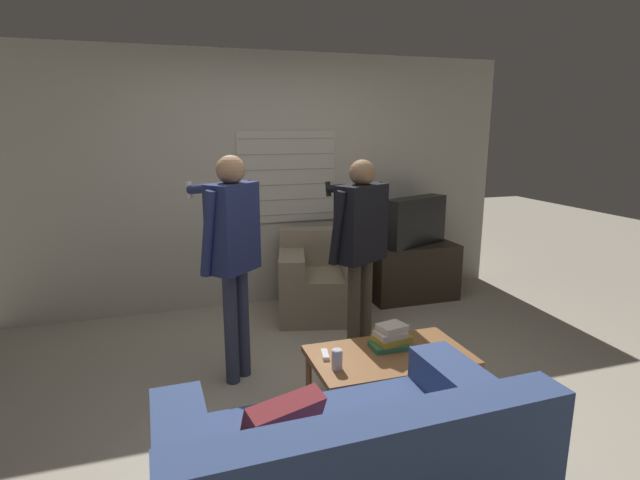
{
  "coord_description": "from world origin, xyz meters",
  "views": [
    {
      "loc": [
        -1.06,
        -3.0,
        1.83
      ],
      "look_at": [
        0.05,
        0.46,
        1.0
      ],
      "focal_mm": 28.0,
      "sensor_mm": 36.0,
      "label": 1
    }
  ],
  "objects": [
    {
      "name": "tv",
      "position": [
        1.47,
        1.6,
        0.85
      ],
      "size": [
        0.8,
        0.49,
        0.51
      ],
      "rotation": [
        0.0,
        0.0,
        3.54
      ],
      "color": "black",
      "rests_on": "tv_stand"
    },
    {
      "name": "tv_stand",
      "position": [
        1.47,
        1.6,
        0.3
      ],
      "size": [
        0.93,
        0.44,
        0.6
      ],
      "color": "#33281E",
      "rests_on": "ground_plane"
    },
    {
      "name": "person_right_standing",
      "position": [
        0.39,
        0.51,
        1.01
      ],
      "size": [
        0.53,
        0.82,
        1.59
      ],
      "rotation": [
        0.0,
        0.0,
        0.5
      ],
      "color": "#4C4233",
      "rests_on": "ground_plane"
    },
    {
      "name": "wall_back",
      "position": [
        0.0,
        2.03,
        1.28
      ],
      "size": [
        5.2,
        0.08,
        2.55
      ],
      "color": "#BCB7A8",
      "rests_on": "ground_plane"
    },
    {
      "name": "couch_blue",
      "position": [
        -0.34,
        -1.17,
        0.29
      ],
      "size": [
        1.68,
        0.98,
        0.77
      ],
      "rotation": [
        0.0,
        0.0,
        0.03
      ],
      "color": "#384C7F",
      "rests_on": "ground_plane"
    },
    {
      "name": "spare_remote",
      "position": [
        -0.14,
        -0.23,
        0.42
      ],
      "size": [
        0.06,
        0.14,
        0.02
      ],
      "rotation": [
        0.0,
        0.0,
        -0.2
      ],
      "color": "white",
      "rests_on": "coffee_table"
    },
    {
      "name": "coffee_table",
      "position": [
        0.27,
        -0.32,
        0.37
      ],
      "size": [
        1.02,
        0.59,
        0.41
      ],
      "color": "brown",
      "rests_on": "ground_plane"
    },
    {
      "name": "soda_can",
      "position": [
        -0.12,
        -0.41,
        0.47
      ],
      "size": [
        0.07,
        0.07,
        0.13
      ],
      "color": "silver",
      "rests_on": "coffee_table"
    },
    {
      "name": "ground_plane",
      "position": [
        0.0,
        0.0,
        0.0
      ],
      "size": [
        16.0,
        16.0,
        0.0
      ],
      "primitive_type": "plane",
      "color": "#B2A893"
    },
    {
      "name": "person_left_standing",
      "position": [
        -0.61,
        0.43,
        1.03
      ],
      "size": [
        0.48,
        0.79,
        1.64
      ],
      "rotation": [
        0.0,
        0.0,
        0.74
      ],
      "color": "#33384C",
      "rests_on": "ground_plane"
    },
    {
      "name": "armchair_beige",
      "position": [
        0.4,
        1.47,
        0.34
      ],
      "size": [
        1.01,
        0.96,
        0.82
      ],
      "rotation": [
        0.0,
        0.0,
        2.89
      ],
      "color": "gray",
      "rests_on": "ground_plane"
    },
    {
      "name": "book_stack",
      "position": [
        0.31,
        -0.24,
        0.48
      ],
      "size": [
        0.27,
        0.21,
        0.16
      ],
      "color": "#33754C",
      "rests_on": "coffee_table"
    }
  ]
}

